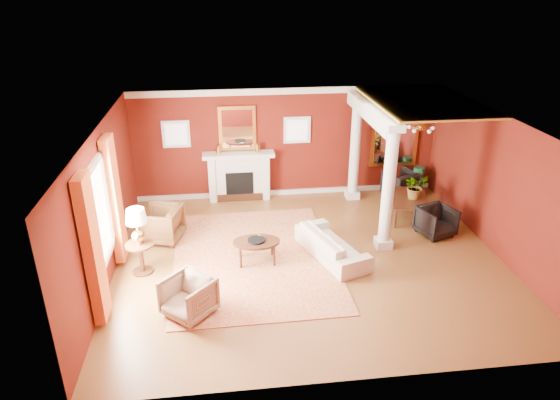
{
  "coord_description": "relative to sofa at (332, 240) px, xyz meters",
  "views": [
    {
      "loc": [
        -1.71,
        -8.95,
        5.45
      ],
      "look_at": [
        -0.55,
        0.54,
        1.15
      ],
      "focal_mm": 32.0,
      "sensor_mm": 36.0,
      "label": 1
    }
  ],
  "objects": [
    {
      "name": "chandelier",
      "position": [
        2.41,
        1.75,
        1.87
      ],
      "size": [
        0.6,
        0.62,
        0.75
      ],
      "color": "#BD893B",
      "rests_on": "room_shell"
    },
    {
      "name": "dining_mirror",
      "position": [
        2.41,
        3.4,
        1.17
      ],
      "size": [
        1.3,
        0.07,
        1.7
      ],
      "color": "gold",
      "rests_on": "room_shell"
    },
    {
      "name": "base_trim",
      "position": [
        -0.49,
        3.41,
        -0.32
      ],
      "size": [
        8.0,
        0.08,
        0.12
      ],
      "primitive_type": "cube",
      "color": "silver",
      "rests_on": "ground"
    },
    {
      "name": "amber_ceiling",
      "position": [
        2.36,
        1.7,
        2.49
      ],
      "size": [
        2.3,
        3.4,
        0.04
      ],
      "primitive_type": "cube",
      "color": "gold",
      "rests_on": "room_shell"
    },
    {
      "name": "green_urn",
      "position": [
        3.01,
        2.95,
        -0.07
      ],
      "size": [
        0.33,
        0.33,
        0.8
      ],
      "color": "#133C21",
      "rests_on": "ground"
    },
    {
      "name": "column_back",
      "position": [
        1.21,
        2.95,
        1.04
      ],
      "size": [
        0.36,
        0.36,
        2.8
      ],
      "color": "silver",
      "rests_on": "ground"
    },
    {
      "name": "dining_chair_far",
      "position": [
        2.51,
        2.91,
        0.01
      ],
      "size": [
        0.97,
        0.95,
        0.78
      ],
      "primitive_type": "imported",
      "rotation": [
        0.0,
        0.0,
        3.53
      ],
      "color": "black",
      "rests_on": "ground"
    },
    {
      "name": "flank_window_right",
      "position": [
        -0.24,
        3.41,
        1.42
      ],
      "size": [
        0.7,
        0.07,
        0.7
      ],
      "color": "silver",
      "rests_on": "room_shell"
    },
    {
      "name": "room_shell",
      "position": [
        -0.49,
        -0.05,
        1.64
      ],
      "size": [
        8.04,
        7.04,
        2.92
      ],
      "color": "#57120C",
      "rests_on": "ground"
    },
    {
      "name": "column_front",
      "position": [
        1.21,
        0.25,
        1.04
      ],
      "size": [
        0.36,
        0.36,
        2.8
      ],
      "color": "silver",
      "rests_on": "ground"
    },
    {
      "name": "armchair_stripe",
      "position": [
        -2.91,
        -1.66,
        0.01
      ],
      "size": [
        1.05,
        1.04,
        0.79
      ],
      "primitive_type": "imported",
      "rotation": [
        0.0,
        0.0,
        -0.74
      ],
      "color": "tan",
      "rests_on": "ground"
    },
    {
      "name": "side_table",
      "position": [
        -3.91,
        -0.16,
        0.55
      ],
      "size": [
        0.56,
        0.56,
        1.4
      ],
      "rotation": [
        0.0,
        0.0,
        0.22
      ],
      "color": "black",
      "rests_on": "ground"
    },
    {
      "name": "potted_plant",
      "position": [
        2.39,
        1.62,
        0.67
      ],
      "size": [
        0.65,
        0.7,
        0.49
      ],
      "primitive_type": "imported",
      "rotation": [
        0.0,
        0.0,
        0.15
      ],
      "color": "#26591E",
      "rests_on": "dining_table"
    },
    {
      "name": "dining_chair_near",
      "position": [
        2.56,
        0.66,
        -0.01
      ],
      "size": [
        0.9,
        0.88,
        0.75
      ],
      "primitive_type": "imported",
      "rotation": [
        0.0,
        0.0,
        0.32
      ],
      "color": "black",
      "rests_on": "ground"
    },
    {
      "name": "coffee_table",
      "position": [
        -1.6,
        -0.04,
        0.07
      ],
      "size": [
        0.98,
        0.98,
        0.49
      ],
      "rotation": [
        0.0,
        0.0,
        -0.27
      ],
      "color": "black",
      "rests_on": "ground"
    },
    {
      "name": "header_beam",
      "position": [
        1.21,
        1.85,
        2.24
      ],
      "size": [
        0.3,
        3.2,
        0.32
      ],
      "primitive_type": "cube",
      "color": "silver",
      "rests_on": "column_front"
    },
    {
      "name": "left_window",
      "position": [
        -4.39,
        -0.65,
        1.04
      ],
      "size": [
        0.21,
        2.55,
        2.6
      ],
      "color": "white",
      "rests_on": "room_shell"
    },
    {
      "name": "flank_window_left",
      "position": [
        -3.34,
        3.41,
        1.42
      ],
      "size": [
        0.7,
        0.07,
        0.7
      ],
      "color": "silver",
      "rests_on": "room_shell"
    },
    {
      "name": "dining_table",
      "position": [
        2.31,
        1.63,
        0.02
      ],
      "size": [
        0.9,
        1.53,
        0.81
      ],
      "primitive_type": "imported",
      "rotation": [
        0.0,
        0.0,
        1.28
      ],
      "color": "black",
      "rests_on": "ground"
    },
    {
      "name": "sofa",
      "position": [
        0.0,
        0.0,
        0.0
      ],
      "size": [
        1.17,
        2.04,
        0.76
      ],
      "primitive_type": "imported",
      "rotation": [
        0.0,
        0.0,
        1.9
      ],
      "color": "beige",
      "rests_on": "ground"
    },
    {
      "name": "ground",
      "position": [
        -0.49,
        -0.05,
        -0.38
      ],
      "size": [
        8.0,
        8.0,
        0.0
      ],
      "primitive_type": "plane",
      "color": "brown",
      "rests_on": "ground"
    },
    {
      "name": "overmantel_mirror",
      "position": [
        -1.79,
        3.4,
        1.52
      ],
      "size": [
        0.95,
        0.07,
        1.15
      ],
      "color": "gold",
      "rests_on": "fireplace"
    },
    {
      "name": "coffee_book",
      "position": [
        -1.6,
        0.04,
        0.22
      ],
      "size": [
        0.14,
        0.09,
        0.21
      ],
      "primitive_type": "imported",
      "rotation": [
        0.0,
        0.0,
        0.55
      ],
      "color": "black",
      "rests_on": "coffee_table"
    },
    {
      "name": "crown_trim",
      "position": [
        -0.49,
        3.41,
        2.44
      ],
      "size": [
        8.0,
        0.08,
        0.16
      ],
      "primitive_type": "cube",
      "color": "silver",
      "rests_on": "room_shell"
    },
    {
      "name": "armchair_leopard",
      "position": [
        -3.65,
        1.18,
        0.06
      ],
      "size": [
        1.0,
        1.04,
        0.87
      ],
      "primitive_type": "imported",
      "rotation": [
        0.0,
        0.0,
        -1.85
      ],
      "color": "black",
      "rests_on": "ground"
    },
    {
      "name": "rug",
      "position": [
        -1.65,
        0.13,
        -0.37
      ],
      "size": [
        3.4,
        4.5,
        0.02
      ],
      "primitive_type": "cube",
      "rotation": [
        0.0,
        0.0,
        0.01
      ],
      "color": "maroon",
      "rests_on": "ground"
    },
    {
      "name": "fireplace",
      "position": [
        -1.79,
        3.27,
        0.26
      ],
      "size": [
        1.85,
        0.42,
        1.29
      ],
      "color": "silver",
      "rests_on": "ground"
    }
  ]
}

